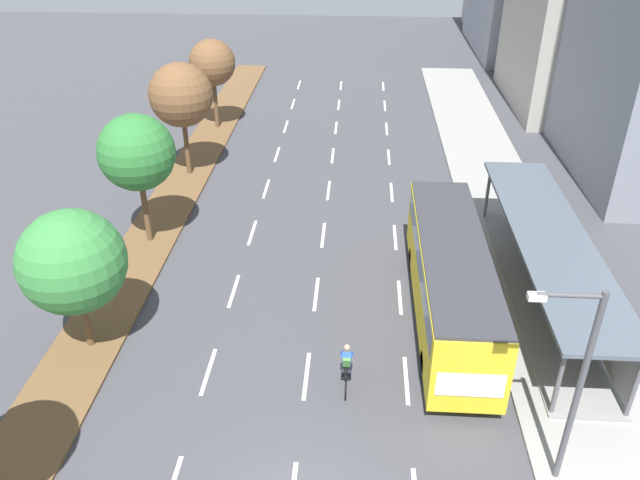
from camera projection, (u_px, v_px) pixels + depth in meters
name	position (u px, v px, depth m)	size (l,w,h in m)	color
median_strip	(179.00, 191.00, 34.96)	(2.60, 52.00, 0.12)	brown
sidewalk_right	(499.00, 199.00, 33.99)	(4.50, 52.00, 0.15)	gray
lane_divider_left	(260.00, 209.00, 33.15)	(0.14, 47.35, 0.01)	white
lane_divider_center	(326.00, 211.00, 32.96)	(0.14, 47.35, 0.01)	white
lane_divider_right	(393.00, 213.00, 32.76)	(0.14, 47.35, 0.01)	white
bus_shelter	(553.00, 260.00, 25.31)	(2.90, 14.36, 2.86)	gray
bus	(451.00, 274.00, 24.08)	(2.54, 11.29, 3.37)	yellow
cyclist	(346.00, 368.00, 21.38)	(0.46, 1.82, 1.71)	black
median_tree_second	(72.00, 262.00, 21.72)	(3.72, 3.72, 5.47)	brown
median_tree_third	(137.00, 153.00, 27.97)	(3.45, 3.45, 6.18)	brown
median_tree_fourth	(181.00, 95.00, 34.55)	(3.53, 3.53, 6.41)	brown
median_tree_fifth	(212.00, 63.00, 41.35)	(3.03, 3.03, 5.91)	brown
streetlight	(575.00, 378.00, 16.50)	(1.91, 0.24, 6.50)	#4C4C51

